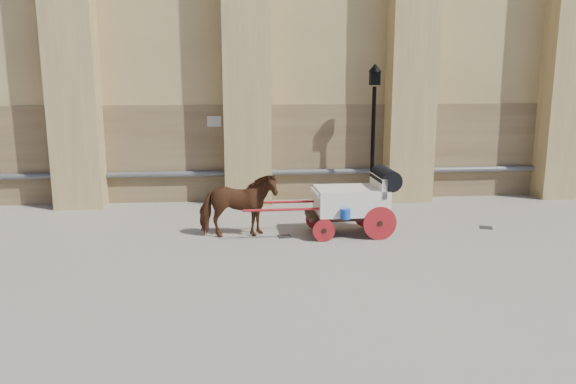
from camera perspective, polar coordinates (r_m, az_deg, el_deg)
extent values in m
plane|color=slate|center=(13.97, 0.46, -4.32)|extent=(90.00, 90.00, 0.00)
cube|color=#8C7951|center=(17.98, 5.47, 4.11)|extent=(44.00, 0.35, 3.00)
cylinder|color=#59595B|center=(17.81, 5.60, 2.09)|extent=(42.00, 0.18, 0.18)
cube|color=beige|center=(17.39, -7.51, 7.12)|extent=(0.42, 0.04, 0.32)
imported|color=#55331A|center=(13.61, -5.10, -1.38)|extent=(1.90, 0.95, 1.57)
cube|color=black|center=(13.93, 6.01, -2.32)|extent=(2.01, 0.95, 0.11)
cube|color=#EFE4D0|center=(13.87, 6.41, -0.85)|extent=(1.74, 1.17, 0.63)
cube|color=#EFE4D0|center=(13.96, 9.15, 0.67)|extent=(0.16, 1.13, 0.50)
cube|color=#EFE4D0|center=(13.67, 3.29, -0.01)|extent=(0.34, 1.00, 0.09)
cylinder|color=black|center=(13.98, 9.89, 1.41)|extent=(0.53, 1.14, 0.51)
cylinder|color=maroon|center=(13.59, 9.31, -3.15)|extent=(0.81, 0.07, 0.81)
cylinder|color=maroon|center=(14.64, 8.12, -2.05)|extent=(0.81, 0.07, 0.81)
cylinder|color=maroon|center=(13.32, 3.66, -3.93)|extent=(0.54, 0.07, 0.54)
cylinder|color=maroon|center=(14.39, 2.87, -2.74)|extent=(0.54, 0.07, 0.54)
cylinder|color=maroon|center=(13.23, 0.10, -1.79)|extent=(2.17, 0.11, 0.06)
cylinder|color=maroon|center=(14.02, -0.29, -1.02)|extent=(2.17, 0.11, 0.06)
cylinder|color=#1349B8|center=(13.25, 5.86, -2.24)|extent=(0.24, 0.24, 0.24)
cylinder|color=black|center=(17.04, 8.60, 4.56)|extent=(0.12, 0.12, 3.56)
cone|color=black|center=(17.31, 8.44, -0.70)|extent=(0.36, 0.36, 0.36)
cube|color=black|center=(16.92, 8.81, 11.38)|extent=(0.28, 0.28, 0.41)
cone|color=black|center=(16.92, 8.84, 12.39)|extent=(0.40, 0.40, 0.24)
cube|color=black|center=(13.77, -0.35, -4.53)|extent=(0.36, 0.36, 0.01)
cube|color=black|center=(15.44, 19.45, -3.42)|extent=(0.41, 0.41, 0.01)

